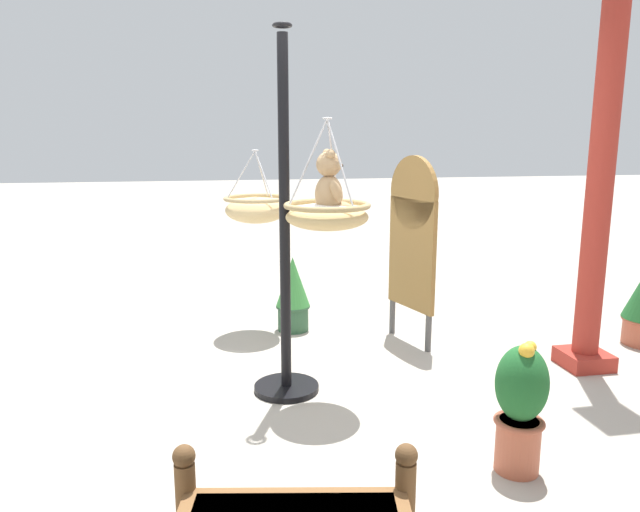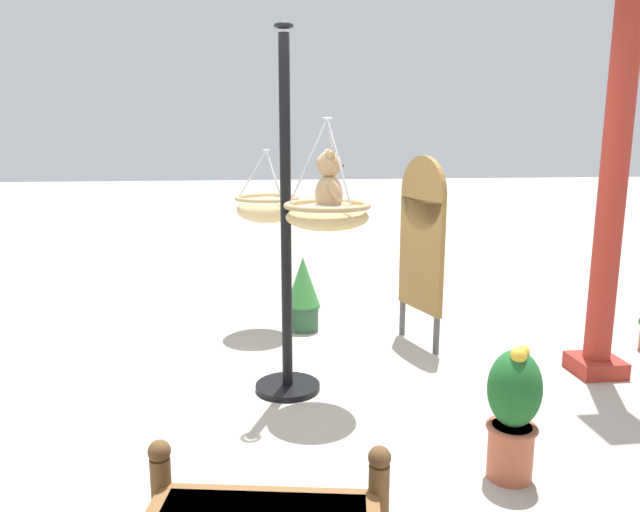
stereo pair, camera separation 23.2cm
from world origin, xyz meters
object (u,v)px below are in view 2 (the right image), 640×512
at_px(teddy_bear, 331,187).
at_px(display_sign_board, 422,235).
at_px(greenhouse_pillar_left, 614,172).
at_px(display_pole_central, 287,286).
at_px(potted_plant_bushy_green, 303,293).
at_px(potted_plant_small_succulent, 513,411).
at_px(hanging_basket_left_high, 267,208).
at_px(hanging_basket_with_teddy, 327,214).

bearing_deg(teddy_bear, display_sign_board, 137.26).
distance_m(teddy_bear, greenhouse_pillar_left, 1.99).
relative_size(display_pole_central, potted_plant_bushy_green, 3.56).
bearing_deg(potted_plant_small_succulent, hanging_basket_left_high, -156.35).
xyz_separation_m(hanging_basket_left_high, greenhouse_pillar_left, (1.35, 2.33, 0.37)).
bearing_deg(hanging_basket_with_teddy, display_sign_board, 136.58).
bearing_deg(teddy_bear, potted_plant_small_succulent, 36.45).
bearing_deg(teddy_bear, display_pole_central, -118.96).
relative_size(teddy_bear, potted_plant_small_succulent, 0.57).
xyz_separation_m(hanging_basket_left_high, potted_plant_small_succulent, (2.57, 1.13, -0.73)).
distance_m(display_pole_central, potted_plant_bushy_green, 1.35).
relative_size(potted_plant_small_succulent, display_sign_board, 0.46).
bearing_deg(greenhouse_pillar_left, teddy_bear, -85.10).
bearing_deg(greenhouse_pillar_left, potted_plant_small_succulent, -44.62).
height_order(hanging_basket_with_teddy, potted_plant_small_succulent, hanging_basket_with_teddy).
distance_m(hanging_basket_left_high, greenhouse_pillar_left, 2.72).
xyz_separation_m(greenhouse_pillar_left, display_sign_board, (-0.78, -1.11, -0.54)).
xyz_separation_m(display_pole_central, display_sign_board, (-0.80, 1.15, 0.19)).
height_order(teddy_bear, display_sign_board, teddy_bear).
relative_size(greenhouse_pillar_left, display_sign_board, 1.95).
height_order(display_pole_central, hanging_basket_with_teddy, display_pole_central).
relative_size(display_pole_central, teddy_bear, 5.90).
distance_m(hanging_basket_with_teddy, hanging_basket_left_high, 1.56).
bearing_deg(display_sign_board, greenhouse_pillar_left, 55.00).
bearing_deg(greenhouse_pillar_left, display_sign_board, -125.00).
distance_m(potted_plant_small_succulent, display_sign_board, 2.08).
bearing_deg(potted_plant_bushy_green, hanging_basket_with_teddy, 1.07).
distance_m(greenhouse_pillar_left, potted_plant_small_succulent, 2.04).
bearing_deg(hanging_basket_left_high, greenhouse_pillar_left, 59.98).
relative_size(hanging_basket_with_teddy, potted_plant_bushy_green, 1.04).
relative_size(display_pole_central, hanging_basket_left_high, 3.77).
distance_m(display_pole_central, hanging_basket_left_high, 1.42).
height_order(teddy_bear, hanging_basket_left_high, teddy_bear).
relative_size(hanging_basket_with_teddy, greenhouse_pillar_left, 0.23).
distance_m(hanging_basket_with_teddy, potted_plant_bushy_green, 1.68).
distance_m(display_pole_central, display_sign_board, 1.41).
height_order(display_pole_central, greenhouse_pillar_left, greenhouse_pillar_left).
xyz_separation_m(hanging_basket_with_teddy, hanging_basket_left_high, (-1.52, -0.33, -0.13)).
distance_m(hanging_basket_with_teddy, potted_plant_small_succulent, 1.58).
distance_m(hanging_basket_left_high, potted_plant_bushy_green, 0.82).
height_order(potted_plant_bushy_green, potted_plant_small_succulent, potted_plant_small_succulent).
bearing_deg(display_pole_central, display_sign_board, 124.81).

